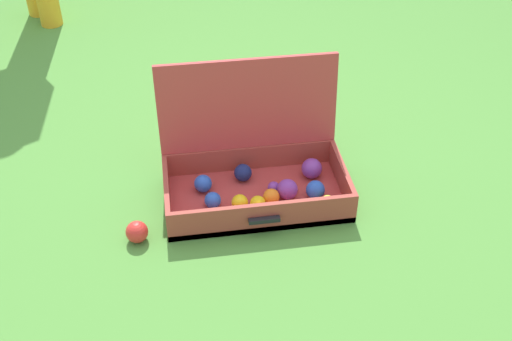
{
  "coord_description": "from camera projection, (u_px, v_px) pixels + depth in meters",
  "views": [
    {
      "loc": [
        -0.26,
        -1.85,
        1.54
      ],
      "look_at": [
        0.02,
        -0.08,
        0.14
      ],
      "focal_mm": 44.23,
      "sensor_mm": 36.0,
      "label": 1
    }
  ],
  "objects": [
    {
      "name": "ground_plane",
      "position": [
        249.0,
        188.0,
        2.42
      ],
      "size": [
        16.0,
        16.0,
        0.0
      ],
      "primitive_type": "plane",
      "color": "#4C8C38"
    },
    {
      "name": "open_suitcase",
      "position": [
        256.0,
        169.0,
        2.34
      ],
      "size": [
        0.67,
        0.43,
        0.48
      ],
      "color": "#B23838",
      "rests_on": "ground"
    },
    {
      "name": "stray_ball_on_grass",
      "position": [
        137.0,
        232.0,
        2.17
      ],
      "size": [
        0.08,
        0.08,
        0.08
      ],
      "primitive_type": "sphere",
      "color": "red",
      "rests_on": "ground"
    }
  ]
}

